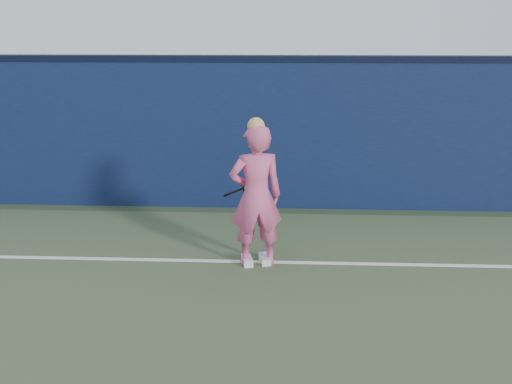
{
  "coord_description": "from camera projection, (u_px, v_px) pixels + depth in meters",
  "views": [
    {
      "loc": [
        0.08,
        -2.72,
        3.05
      ],
      "look_at": [
        -0.22,
        3.97,
        1.01
      ],
      "focal_mm": 38.0,
      "sensor_mm": 36.0,
      "label": 1
    }
  ],
  "objects": [
    {
      "name": "backstop_wall",
      "position": [
        276.0,
        136.0,
        9.34
      ],
      "size": [
        24.0,
        0.4,
        2.5
      ],
      "primitive_type": "cube",
      "color": "#0C1736",
      "rests_on": "ground"
    },
    {
      "name": "wall_cap",
      "position": [
        277.0,
        59.0,
        8.96
      ],
      "size": [
        24.0,
        0.42,
        0.1
      ],
      "primitive_type": "cube",
      "color": "black",
      "rests_on": "backstop_wall"
    },
    {
      "name": "player",
      "position": [
        256.0,
        196.0,
        7.02
      ],
      "size": [
        0.78,
        0.6,
        1.98
      ],
      "rotation": [
        0.0,
        0.0,
        3.37
      ],
      "color": "#D75385",
      "rests_on": "ground"
    },
    {
      "name": "racket",
      "position": [
        249.0,
        187.0,
        7.45
      ],
      "size": [
        0.5,
        0.25,
        0.28
      ],
      "rotation": [
        0.0,
        0.0,
        0.31
      ],
      "color": "black",
      "rests_on": "ground"
    }
  ]
}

